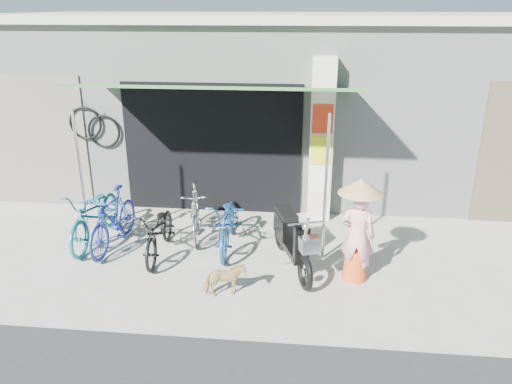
# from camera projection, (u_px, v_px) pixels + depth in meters

# --- Properties ---
(ground) EXTENTS (80.00, 80.00, 0.00)m
(ground) POSITION_uv_depth(u_px,v_px,m) (262.00, 279.00, 7.43)
(ground) COLOR #AFAA9E
(ground) RESTS_ON ground
(bicycle_shop) EXTENTS (12.30, 5.30, 3.66)m
(bicycle_shop) POSITION_uv_depth(u_px,v_px,m) (283.00, 97.00, 11.53)
(bicycle_shop) COLOR #9A9F97
(bicycle_shop) RESTS_ON ground
(shop_pillar) EXTENTS (0.42, 0.44, 3.00)m
(shop_pillar) POSITION_uv_depth(u_px,v_px,m) (321.00, 141.00, 9.10)
(shop_pillar) COLOR beige
(shop_pillar) RESTS_ON ground
(awning) EXTENTS (4.60, 1.88, 2.72)m
(awning) POSITION_uv_depth(u_px,v_px,m) (217.00, 91.00, 8.15)
(awning) COLOR #2C5A28
(awning) RESTS_ON ground
(neighbour_left) EXTENTS (2.60, 0.06, 2.60)m
(neighbour_left) POSITION_uv_depth(u_px,v_px,m) (24.00, 141.00, 9.87)
(neighbour_left) COLOR #6B665B
(neighbour_left) RESTS_ON ground
(bike_teal) EXTENTS (0.67, 1.89, 0.99)m
(bike_teal) POSITION_uv_depth(u_px,v_px,m) (95.00, 215.00, 8.45)
(bike_teal) COLOR #196D72
(bike_teal) RESTS_ON ground
(bike_blue) EXTENTS (0.61, 1.69, 1.00)m
(bike_blue) POSITION_uv_depth(u_px,v_px,m) (113.00, 220.00, 8.25)
(bike_blue) COLOR navy
(bike_blue) RESTS_ON ground
(bike_black) EXTENTS (0.63, 1.62, 0.84)m
(bike_black) POSITION_uv_depth(u_px,v_px,m) (160.00, 231.00, 8.00)
(bike_black) COLOR black
(bike_black) RESTS_ON ground
(bike_silver) EXTENTS (0.70, 1.57, 0.91)m
(bike_silver) POSITION_uv_depth(u_px,v_px,m) (195.00, 212.00, 8.66)
(bike_silver) COLOR #A3A3A7
(bike_silver) RESTS_ON ground
(bike_navy) EXTENTS (0.68, 1.75, 0.90)m
(bike_navy) POSITION_uv_depth(u_px,v_px,m) (228.00, 222.00, 8.25)
(bike_navy) COLOR navy
(bike_navy) RESTS_ON ground
(street_dog) EXTENTS (0.64, 0.44, 0.49)m
(street_dog) POSITION_uv_depth(u_px,v_px,m) (225.00, 280.00, 6.91)
(street_dog) COLOR tan
(street_dog) RESTS_ON ground
(moped) EXTENTS (0.79, 1.78, 1.04)m
(moped) POSITION_uv_depth(u_px,v_px,m) (291.00, 239.00, 7.63)
(moped) COLOR black
(moped) RESTS_ON ground
(nun) EXTENTS (0.64, 0.64, 1.58)m
(nun) POSITION_uv_depth(u_px,v_px,m) (358.00, 230.00, 7.17)
(nun) COLOR pink
(nun) RESTS_ON ground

